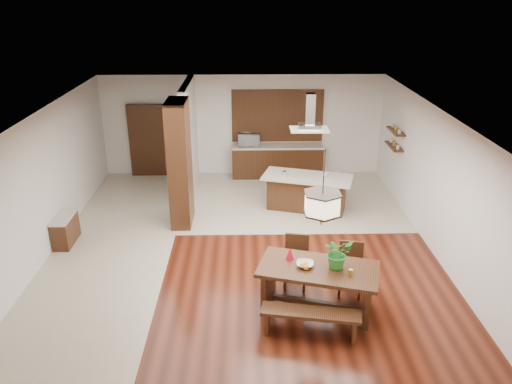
{
  "coord_description": "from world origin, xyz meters",
  "views": [
    {
      "loc": [
        0.11,
        -9.48,
        5.2
      ],
      "look_at": [
        0.3,
        0.0,
        1.25
      ],
      "focal_mm": 35.0,
      "sensor_mm": 36.0,
      "label": 1
    }
  ],
  "objects_px": {
    "dining_chair_left": "(296,263)",
    "foliage_plant": "(338,253)",
    "range_hood": "(310,112)",
    "hallway_console": "(65,230)",
    "dining_bench": "(310,323)",
    "fruit_bowl": "(305,264)",
    "kitchen_island": "(307,192)",
    "dining_table": "(318,279)",
    "microwave": "(249,140)",
    "pendant_lantern": "(323,189)",
    "island_cup": "(325,175)",
    "dining_chair_right": "(350,270)"
  },
  "relations": [
    {
      "from": "dining_chair_left",
      "to": "foliage_plant",
      "type": "height_order",
      "value": "foliage_plant"
    },
    {
      "from": "dining_chair_left",
      "to": "range_hood",
      "type": "height_order",
      "value": "range_hood"
    },
    {
      "from": "hallway_console",
      "to": "dining_bench",
      "type": "bearing_deg",
      "value": -32.86
    },
    {
      "from": "hallway_console",
      "to": "fruit_bowl",
      "type": "distance_m",
      "value": 5.49
    },
    {
      "from": "hallway_console",
      "to": "kitchen_island",
      "type": "height_order",
      "value": "kitchen_island"
    },
    {
      "from": "dining_chair_left",
      "to": "kitchen_island",
      "type": "bearing_deg",
      "value": 90.18
    },
    {
      "from": "dining_table",
      "to": "fruit_bowl",
      "type": "height_order",
      "value": "fruit_bowl"
    },
    {
      "from": "microwave",
      "to": "pendant_lantern",
      "type": "bearing_deg",
      "value": -83.31
    },
    {
      "from": "pendant_lantern",
      "to": "range_hood",
      "type": "distance_m",
      "value": 4.19
    },
    {
      "from": "dining_bench",
      "to": "kitchen_island",
      "type": "xyz_separation_m",
      "value": [
        0.49,
        4.86,
        0.23
      ]
    },
    {
      "from": "dining_table",
      "to": "dining_bench",
      "type": "relative_size",
      "value": 1.38
    },
    {
      "from": "dining_bench",
      "to": "pendant_lantern",
      "type": "bearing_deg",
      "value": 73.9
    },
    {
      "from": "foliage_plant",
      "to": "kitchen_island",
      "type": "height_order",
      "value": "foliage_plant"
    },
    {
      "from": "dining_bench",
      "to": "foliage_plant",
      "type": "distance_m",
      "value": 1.22
    },
    {
      "from": "pendant_lantern",
      "to": "range_hood",
      "type": "xyz_separation_m",
      "value": [
        0.29,
        4.17,
        0.22
      ]
    },
    {
      "from": "pendant_lantern",
      "to": "range_hood",
      "type": "bearing_deg",
      "value": 86.05
    },
    {
      "from": "kitchen_island",
      "to": "island_cup",
      "type": "xyz_separation_m",
      "value": [
        0.42,
        -0.08,
        0.49
      ]
    },
    {
      "from": "dining_chair_left",
      "to": "kitchen_island",
      "type": "relative_size",
      "value": 0.42
    },
    {
      "from": "dining_chair_left",
      "to": "fruit_bowl",
      "type": "relative_size",
      "value": 3.44
    },
    {
      "from": "foliage_plant",
      "to": "fruit_bowl",
      "type": "relative_size",
      "value": 1.88
    },
    {
      "from": "dining_chair_left",
      "to": "dining_table",
      "type": "bearing_deg",
      "value": -56.82
    },
    {
      "from": "microwave",
      "to": "island_cup",
      "type": "bearing_deg",
      "value": -55.67
    },
    {
      "from": "pendant_lantern",
      "to": "dining_table",
      "type": "bearing_deg",
      "value": 0.0
    },
    {
      "from": "dining_chair_right",
      "to": "island_cup",
      "type": "bearing_deg",
      "value": 99.31
    },
    {
      "from": "fruit_bowl",
      "to": "range_hood",
      "type": "height_order",
      "value": "range_hood"
    },
    {
      "from": "dining_table",
      "to": "island_cup",
      "type": "relative_size",
      "value": 16.37
    },
    {
      "from": "foliage_plant",
      "to": "microwave",
      "type": "bearing_deg",
      "value": 102.46
    },
    {
      "from": "hallway_console",
      "to": "range_hood",
      "type": "xyz_separation_m",
      "value": [
        5.4,
        1.68,
        2.15
      ]
    },
    {
      "from": "dining_bench",
      "to": "dining_chair_right",
      "type": "bearing_deg",
      "value": 53.35
    },
    {
      "from": "dining_chair_left",
      "to": "fruit_bowl",
      "type": "xyz_separation_m",
      "value": [
        0.08,
        -0.68,
        0.37
      ]
    },
    {
      "from": "hallway_console",
      "to": "microwave",
      "type": "height_order",
      "value": "microwave"
    },
    {
      "from": "fruit_bowl",
      "to": "foliage_plant",
      "type": "bearing_deg",
      "value": -4.41
    },
    {
      "from": "microwave",
      "to": "range_hood",
      "type": "bearing_deg",
      "value": -61.63
    },
    {
      "from": "microwave",
      "to": "dining_chair_left",
      "type": "bearing_deg",
      "value": -85.09
    },
    {
      "from": "kitchen_island",
      "to": "island_cup",
      "type": "height_order",
      "value": "island_cup"
    },
    {
      "from": "island_cup",
      "to": "hallway_console",
      "type": "bearing_deg",
      "value": -164.61
    },
    {
      "from": "dining_table",
      "to": "microwave",
      "type": "bearing_deg",
      "value": 99.89
    },
    {
      "from": "range_hood",
      "to": "fruit_bowl",
      "type": "bearing_deg",
      "value": -97.11
    },
    {
      "from": "dining_chair_left",
      "to": "microwave",
      "type": "height_order",
      "value": "microwave"
    },
    {
      "from": "fruit_bowl",
      "to": "microwave",
      "type": "xyz_separation_m",
      "value": [
        -0.9,
        6.43,
        0.26
      ]
    },
    {
      "from": "hallway_console",
      "to": "dining_chair_right",
      "type": "relative_size",
      "value": 0.9
    },
    {
      "from": "fruit_bowl",
      "to": "microwave",
      "type": "distance_m",
      "value": 6.5
    },
    {
      "from": "dining_bench",
      "to": "fruit_bowl",
      "type": "relative_size",
      "value": 5.51
    },
    {
      "from": "pendant_lantern",
      "to": "island_cup",
      "type": "bearing_deg",
      "value": 80.21
    },
    {
      "from": "dining_table",
      "to": "kitchen_island",
      "type": "relative_size",
      "value": 0.94
    },
    {
      "from": "dining_chair_right",
      "to": "pendant_lantern",
      "type": "bearing_deg",
      "value": -135.12
    },
    {
      "from": "hallway_console",
      "to": "dining_table",
      "type": "height_order",
      "value": "dining_table"
    },
    {
      "from": "kitchen_island",
      "to": "pendant_lantern",
      "type": "bearing_deg",
      "value": -77.38
    },
    {
      "from": "fruit_bowl",
      "to": "kitchen_island",
      "type": "xyz_separation_m",
      "value": [
        0.51,
        4.12,
        -0.41
      ]
    },
    {
      "from": "island_cup",
      "to": "microwave",
      "type": "distance_m",
      "value": 3.02
    }
  ]
}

